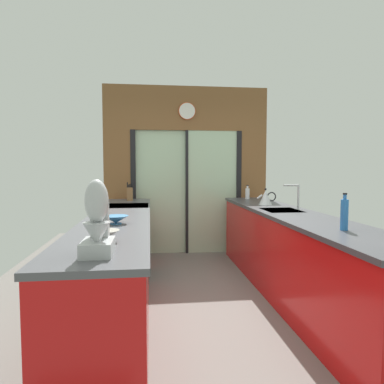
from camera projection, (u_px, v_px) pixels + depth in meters
ground_plane at (203, 291)px, 3.99m from camera, size 5.04×7.60×0.02m
back_wall_unit at (187, 160)px, 5.66m from camera, size 2.64×0.12×2.70m
left_counter_run at (118, 265)px, 3.38m from camera, size 0.62×3.80×0.92m
right_counter_run at (291, 255)px, 3.77m from camera, size 0.62×3.80×0.92m
sink_faucet at (296, 193)px, 3.99m from camera, size 0.19×0.02×0.29m
oven_range at (126, 241)px, 4.49m from camera, size 0.60×0.60×0.92m
mixing_bowl_near at (105, 236)px, 2.26m from camera, size 0.19×0.19×0.08m
mixing_bowl_far at (116, 220)px, 2.99m from camera, size 0.22×0.22×0.07m
knife_block at (130, 194)px, 5.13m from camera, size 0.09×0.14×0.27m
stand_mixer at (97, 226)px, 1.94m from camera, size 0.17×0.27×0.42m
kettle at (266, 197)px, 4.52m from camera, size 0.26×0.17×0.22m
soap_bottle_near at (344, 214)px, 2.69m from camera, size 0.06×0.06×0.29m
soap_bottle_far at (247, 193)px, 5.36m from camera, size 0.07×0.07×0.22m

